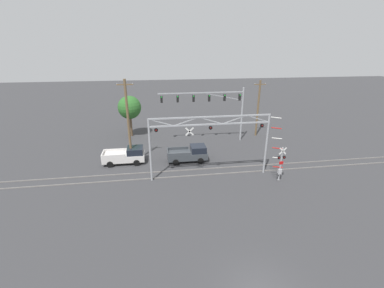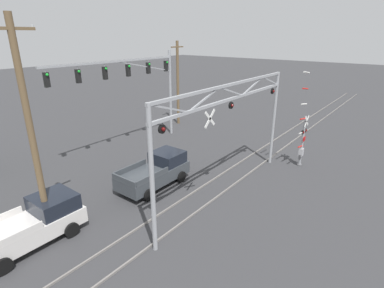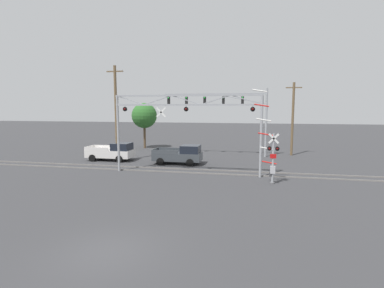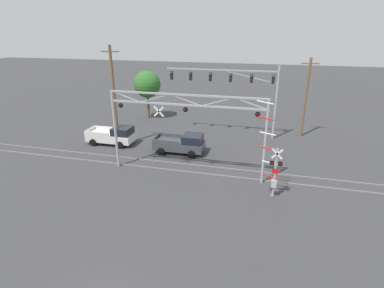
% 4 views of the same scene
% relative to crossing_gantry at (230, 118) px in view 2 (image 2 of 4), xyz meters
% --- Properties ---
extents(rail_track_near, '(80.00, 0.08, 0.10)m').
position_rel_crossing_gantry_xyz_m(rail_track_near, '(0.02, 0.28, -4.75)').
color(rail_track_near, gray).
rests_on(rail_track_near, ground_plane).
extents(rail_track_far, '(80.00, 0.08, 0.10)m').
position_rel_crossing_gantry_xyz_m(rail_track_far, '(0.02, 1.72, -4.75)').
color(rail_track_far, gray).
rests_on(rail_track_far, ground_plane).
extents(crossing_gantry, '(12.49, 0.26, 6.69)m').
position_rel_crossing_gantry_xyz_m(crossing_gantry, '(0.00, 0.00, 0.00)').
color(crossing_gantry, '#9EA0A5').
rests_on(crossing_gantry, ground_plane).
extents(crossing_signal_mast, '(2.07, 0.35, 6.95)m').
position_rel_crossing_gantry_xyz_m(crossing_signal_mast, '(6.86, -1.97, -2.65)').
color(crossing_signal_mast, '#9EA0A5').
rests_on(crossing_signal_mast, ground_plane).
extents(traffic_signal_span, '(12.07, 0.39, 7.79)m').
position_rel_crossing_gantry_xyz_m(traffic_signal_span, '(3.33, 10.59, 0.84)').
color(traffic_signal_span, '#9EA0A5').
rests_on(traffic_signal_span, ground_plane).
extents(pickup_truck_lead, '(4.80, 2.31, 1.91)m').
position_rel_crossing_gantry_xyz_m(pickup_truck_lead, '(-1.56, 4.31, -3.87)').
color(pickup_truck_lead, '#3D4247').
rests_on(pickup_truck_lead, ground_plane).
extents(pickup_truck_following, '(4.88, 2.31, 1.91)m').
position_rel_crossing_gantry_xyz_m(pickup_truck_following, '(-9.11, 4.83, -3.87)').
color(pickup_truck_following, silver).
rests_on(pickup_truck_following, ground_plane).
extents(utility_pole_left, '(1.80, 0.28, 9.90)m').
position_rel_crossing_gantry_xyz_m(utility_pole_left, '(-8.50, 4.66, 0.30)').
color(utility_pole_left, brown).
rests_on(utility_pole_left, ground_plane).
extents(utility_pole_right, '(1.80, 0.28, 8.51)m').
position_rel_crossing_gantry_xyz_m(utility_pole_right, '(10.04, 12.29, -0.40)').
color(utility_pole_right, brown).
rests_on(utility_pole_right, ground_plane).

